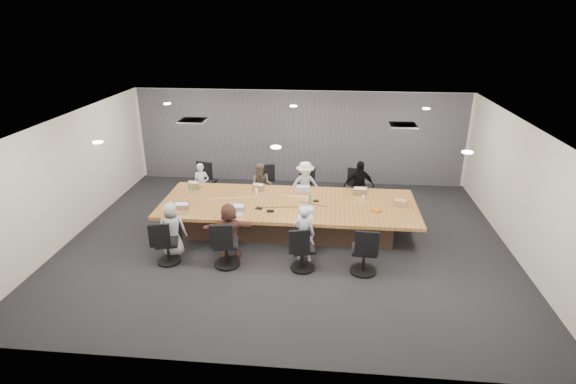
# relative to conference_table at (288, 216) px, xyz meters

# --- Properties ---
(floor) EXTENTS (10.00, 8.00, 0.00)m
(floor) POSITION_rel_conference_table_xyz_m (0.00, -0.50, -0.40)
(floor) COLOR black
(floor) RESTS_ON ground
(ceiling) EXTENTS (10.00, 8.00, 0.00)m
(ceiling) POSITION_rel_conference_table_xyz_m (0.00, -0.50, 2.40)
(ceiling) COLOR white
(ceiling) RESTS_ON wall_back
(wall_back) EXTENTS (10.00, 0.00, 2.80)m
(wall_back) POSITION_rel_conference_table_xyz_m (0.00, 3.50, 1.00)
(wall_back) COLOR beige
(wall_back) RESTS_ON ground
(wall_front) EXTENTS (10.00, 0.00, 2.80)m
(wall_front) POSITION_rel_conference_table_xyz_m (0.00, -4.50, 1.00)
(wall_front) COLOR beige
(wall_front) RESTS_ON ground
(wall_left) EXTENTS (0.00, 8.00, 2.80)m
(wall_left) POSITION_rel_conference_table_xyz_m (-5.00, -0.50, 1.00)
(wall_left) COLOR beige
(wall_left) RESTS_ON ground
(wall_right) EXTENTS (0.00, 8.00, 2.80)m
(wall_right) POSITION_rel_conference_table_xyz_m (5.00, -0.50, 1.00)
(wall_right) COLOR beige
(wall_right) RESTS_ON ground
(curtain) EXTENTS (9.80, 0.04, 2.80)m
(curtain) POSITION_rel_conference_table_xyz_m (0.00, 3.42, 1.00)
(curtain) COLOR #5A5965
(curtain) RESTS_ON ground
(conference_table) EXTENTS (6.00, 2.20, 0.74)m
(conference_table) POSITION_rel_conference_table_xyz_m (0.00, 0.00, 0.00)
(conference_table) COLOR #493428
(conference_table) RESTS_ON ground
(chair_0) EXTENTS (0.73, 0.73, 0.88)m
(chair_0) POSITION_rel_conference_table_xyz_m (-2.49, 1.70, 0.04)
(chair_0) COLOR black
(chair_0) RESTS_ON ground
(chair_1) EXTENTS (0.69, 0.69, 0.84)m
(chair_1) POSITION_rel_conference_table_xyz_m (-0.85, 1.70, 0.02)
(chair_1) COLOR black
(chair_1) RESTS_ON ground
(chair_2) EXTENTS (0.59, 0.59, 0.80)m
(chair_2) POSITION_rel_conference_table_xyz_m (0.31, 1.70, -0.00)
(chair_2) COLOR black
(chair_2) RESTS_ON ground
(chair_3) EXTENTS (0.67, 0.67, 0.78)m
(chair_3) POSITION_rel_conference_table_xyz_m (1.72, 1.70, -0.01)
(chair_3) COLOR black
(chair_3) RESTS_ON ground
(chair_4) EXTENTS (0.64, 0.64, 0.78)m
(chair_4) POSITION_rel_conference_table_xyz_m (-2.38, -1.70, -0.01)
(chair_4) COLOR black
(chair_4) RESTS_ON ground
(chair_5) EXTENTS (0.66, 0.66, 0.85)m
(chair_5) POSITION_rel_conference_table_xyz_m (-1.13, -1.70, 0.02)
(chair_5) COLOR black
(chair_5) RESTS_ON ground
(chair_6) EXTENTS (0.64, 0.64, 0.78)m
(chair_6) POSITION_rel_conference_table_xyz_m (0.45, -1.70, -0.01)
(chair_6) COLOR black
(chair_6) RESTS_ON ground
(chair_7) EXTENTS (0.61, 0.61, 0.85)m
(chair_7) POSITION_rel_conference_table_xyz_m (1.69, -1.70, 0.02)
(chair_7) COLOR black
(chair_7) RESTS_ON ground
(person_0) EXTENTS (0.44, 0.31, 1.17)m
(person_0) POSITION_rel_conference_table_xyz_m (-2.49, 1.35, 0.19)
(person_0) COLOR #A5B4C7
(person_0) RESTS_ON ground
(laptop_0) EXTENTS (0.31, 0.23, 0.02)m
(laptop_0) POSITION_rel_conference_table_xyz_m (-2.49, 0.80, 0.35)
(laptop_0) COLOR #8C6647
(laptop_0) RESTS_ON conference_table
(person_1) EXTENTS (0.63, 0.51, 1.23)m
(person_1) POSITION_rel_conference_table_xyz_m (-0.85, 1.35, 0.22)
(person_1) COLOR brown
(person_1) RESTS_ON ground
(laptop_1) EXTENTS (0.33, 0.26, 0.02)m
(laptop_1) POSITION_rel_conference_table_xyz_m (-0.85, 0.80, 0.35)
(laptop_1) COLOR #8C6647
(laptop_1) RESTS_ON conference_table
(person_2) EXTENTS (0.95, 0.69, 1.32)m
(person_2) POSITION_rel_conference_table_xyz_m (0.31, 1.35, 0.26)
(person_2) COLOR silver
(person_2) RESTS_ON ground
(laptop_2) EXTENTS (0.35, 0.25, 0.02)m
(laptop_2) POSITION_rel_conference_table_xyz_m (0.31, 0.80, 0.35)
(laptop_2) COLOR #B2B2B7
(laptop_2) RESTS_ON conference_table
(person_3) EXTENTS (0.85, 0.44, 1.38)m
(person_3) POSITION_rel_conference_table_xyz_m (1.72, 1.35, 0.29)
(person_3) COLOR black
(person_3) RESTS_ON ground
(laptop_3) EXTENTS (0.34, 0.23, 0.02)m
(laptop_3) POSITION_rel_conference_table_xyz_m (1.72, 0.80, 0.35)
(laptop_3) COLOR #8C6647
(laptop_3) RESTS_ON conference_table
(person_4) EXTENTS (0.65, 0.48, 1.22)m
(person_4) POSITION_rel_conference_table_xyz_m (-2.38, -1.35, 0.21)
(person_4) COLOR #9E9E9E
(person_4) RESTS_ON ground
(laptop_4) EXTENTS (0.34, 0.25, 0.02)m
(laptop_4) POSITION_rel_conference_table_xyz_m (-2.38, -0.80, 0.35)
(laptop_4) COLOR #8C6647
(laptop_4) RESTS_ON conference_table
(person_5) EXTENTS (1.21, 0.65, 1.25)m
(person_5) POSITION_rel_conference_table_xyz_m (-1.13, -1.35, 0.22)
(person_5) COLOR brown
(person_5) RESTS_ON ground
(laptop_5) EXTENTS (0.38, 0.29, 0.02)m
(laptop_5) POSITION_rel_conference_table_xyz_m (-1.13, -0.80, 0.35)
(laptop_5) COLOR #B2B2B7
(laptop_5) RESTS_ON conference_table
(person_6) EXTENTS (0.48, 0.34, 1.25)m
(person_6) POSITION_rel_conference_table_xyz_m (0.45, -1.35, 0.22)
(person_6) COLOR #A6AAC0
(person_6) RESTS_ON ground
(laptop_6) EXTENTS (0.35, 0.24, 0.02)m
(laptop_6) POSITION_rel_conference_table_xyz_m (0.45, -0.80, 0.35)
(laptop_6) COLOR #B2B2B7
(laptop_6) RESTS_ON conference_table
(bottle_green_left) EXTENTS (0.07, 0.07, 0.25)m
(bottle_green_left) POSITION_rel_conference_table_xyz_m (-2.44, 0.33, 0.47)
(bottle_green_left) COLOR #428344
(bottle_green_left) RESTS_ON conference_table
(bottle_green_right) EXTENTS (0.08, 0.08, 0.24)m
(bottle_green_right) POSITION_rel_conference_table_xyz_m (0.51, -0.03, 0.46)
(bottle_green_right) COLOR #428344
(bottle_green_right) RESTS_ON conference_table
(bottle_clear) EXTENTS (0.07, 0.07, 0.21)m
(bottle_clear) POSITION_rel_conference_table_xyz_m (-0.82, 0.30, 0.45)
(bottle_clear) COLOR silver
(bottle_clear) RESTS_ON conference_table
(cup_white_far) EXTENTS (0.11, 0.11, 0.10)m
(cup_white_far) POSITION_rel_conference_table_xyz_m (-0.84, 0.50, 0.39)
(cup_white_far) COLOR white
(cup_white_far) RESTS_ON conference_table
(cup_white_near) EXTENTS (0.08, 0.08, 0.09)m
(cup_white_near) POSITION_rel_conference_table_xyz_m (1.77, 0.39, 0.38)
(cup_white_near) COLOR white
(cup_white_near) RESTS_ON conference_table
(mug_brown) EXTENTS (0.09, 0.09, 0.10)m
(mug_brown) POSITION_rel_conference_table_xyz_m (-2.65, -0.44, 0.39)
(mug_brown) COLOR brown
(mug_brown) RESTS_ON conference_table
(mic_left) EXTENTS (0.17, 0.14, 0.03)m
(mic_left) POSITION_rel_conference_table_xyz_m (-0.64, -0.42, 0.35)
(mic_left) COLOR black
(mic_left) RESTS_ON conference_table
(mic_right) EXTENTS (0.14, 0.11, 0.03)m
(mic_right) POSITION_rel_conference_table_xyz_m (0.65, 0.14, 0.35)
(mic_right) COLOR black
(mic_right) RESTS_ON conference_table
(stapler) EXTENTS (0.16, 0.05, 0.06)m
(stapler) POSITION_rel_conference_table_xyz_m (-0.35, -0.59, 0.37)
(stapler) COLOR black
(stapler) RESTS_ON conference_table
(canvas_bag) EXTENTS (0.26, 0.17, 0.13)m
(canvas_bag) POSITION_rel_conference_table_xyz_m (2.60, 0.08, 0.41)
(canvas_bag) COLOR tan
(canvas_bag) RESTS_ON conference_table
(snack_packet) EXTENTS (0.24, 0.21, 0.04)m
(snack_packet) POSITION_rel_conference_table_xyz_m (2.02, -0.30, 0.36)
(snack_packet) COLOR #C16A09
(snack_packet) RESTS_ON conference_table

